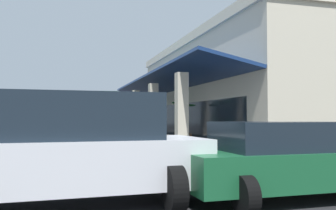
% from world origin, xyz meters
% --- Properties ---
extents(ground, '(120.00, 120.00, 0.00)m').
position_xyz_m(ground, '(0.00, 8.00, 0.00)').
color(ground, '#262628').
extents(curb_strip, '(28.52, 0.50, 0.12)m').
position_xyz_m(curb_strip, '(1.53, 5.25, 0.06)').
color(curb_strip, '#9E998E').
rests_on(curb_strip, ground).
extents(plaza_building, '(24.07, 17.24, 7.40)m').
position_xyz_m(plaza_building, '(1.53, 14.88, 3.70)').
color(plaza_building, beige).
rests_on(plaza_building, ground).
extents(transit_bus, '(11.31, 3.14, 3.34)m').
position_xyz_m(transit_bus, '(0.52, 1.55, 1.85)').
color(transit_bus, '#196638').
rests_on(transit_bus, ground).
extents(parked_sedan_green, '(2.51, 4.44, 1.47)m').
position_xyz_m(parked_sedan_green, '(21.36, 3.77, 0.75)').
color(parked_sedan_green, '#195933').
rests_on(parked_sedan_green, ground).
extents(parked_suv_white, '(2.83, 4.87, 1.97)m').
position_xyz_m(parked_suv_white, '(20.85, -0.36, 1.02)').
color(parked_suv_white, silver).
rests_on(parked_suv_white, ground).
extents(pedestrian, '(0.37, 0.64, 1.78)m').
position_xyz_m(pedestrian, '(11.77, -0.05, 1.01)').
color(pedestrian, '#38383D').
rests_on(pedestrian, ground).
extents(potted_palm, '(2.04, 1.54, 2.58)m').
position_xyz_m(potted_palm, '(5.48, 6.80, 0.64)').
color(potted_palm, brown).
rests_on(potted_palm, ground).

